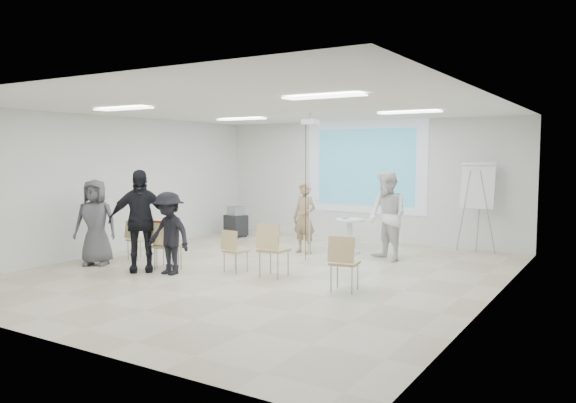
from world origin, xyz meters
The scene contains 30 objects.
floor centered at (0.00, 0.00, -0.05)m, with size 8.00×9.00×0.10m, color beige.
ceiling centered at (0.00, 0.00, 3.05)m, with size 8.00×9.00×0.10m, color white.
wall_back centered at (0.00, 4.55, 1.50)m, with size 8.00×0.10×3.00m, color silver.
wall_left centered at (-4.05, 0.00, 1.50)m, with size 0.10×9.00×3.00m, color silver.
wall_right centered at (4.05, 0.00, 1.50)m, with size 0.10×9.00×3.00m, color silver.
projection_halo centered at (0.00, 4.49, 1.85)m, with size 3.20×0.01×2.30m, color silver.
projection_image centered at (0.00, 4.47, 1.85)m, with size 2.60×0.01×1.90m, color teal.
pedestal_table centered at (0.47, 2.61, 0.43)m, with size 0.82×0.82×0.78m.
player_left centered at (-0.38, 2.10, 0.88)m, with size 0.64×0.44×1.77m, color #A08762.
player_right centered at (1.49, 2.25, 1.01)m, with size 0.98×0.78×2.03m, color white.
controller_left centered at (-0.20, 2.35, 1.16)m, with size 0.04×0.11×0.04m, color white.
controller_right centered at (1.31, 2.50, 1.37)m, with size 0.04×0.13×0.04m, color white.
chair_far_left centered at (-2.96, -0.38, 0.48)m, with size 0.43×0.45×0.81m.
chair_left_mid centered at (-1.79, -0.71, 0.48)m, with size 0.50×0.52×0.82m.
chair_left_inner centered at (-1.67, -0.88, 0.53)m, with size 0.43×0.47×0.90m.
chair_center centered at (-0.46, -0.37, 0.47)m, with size 0.41×0.44×0.80m.
chair_right_inner centered at (0.38, -0.36, 0.57)m, with size 0.47×0.51×0.97m.
chair_right_far centered at (1.89, -0.61, 0.53)m, with size 0.49×0.51×0.90m.
red_jacket centered at (-1.82, -0.86, 0.72)m, with size 0.42×0.10×0.40m, color #9C2913.
laptop centered at (-1.66, -0.78, 0.49)m, with size 0.33×0.24×0.03m, color black.
audience_left centered at (-2.02, -1.15, 1.08)m, with size 1.26×0.76×2.17m, color black.
audience_mid centered at (-1.37, -1.07, 0.85)m, with size 1.10×0.60×1.70m, color black.
audience_outer centered at (-3.22, -1.17, 0.94)m, with size 0.92×0.61×1.89m, color #55565A.
flipchart_easel centered at (2.83, 4.12, 1.46)m, with size 0.86×0.64×1.98m.
av_cart centered at (-3.18, 3.33, 0.37)m, with size 0.63×0.55×0.80m.
ceiling_projector centered at (0.10, 1.49, 2.69)m, with size 0.30×0.25×3.00m.
fluor_panel_nw centered at (-2.00, 2.00, 2.97)m, with size 1.20×0.30×0.02m, color white.
fluor_panel_ne centered at (2.00, 2.00, 2.97)m, with size 1.20×0.30×0.02m, color white.
fluor_panel_sw centered at (-2.00, -1.50, 2.97)m, with size 1.20×0.30×0.02m, color white.
fluor_panel_se centered at (2.00, -1.50, 2.97)m, with size 1.20×0.30×0.02m, color white.
Camera 1 is at (5.71, -8.47, 2.17)m, focal length 35.00 mm.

